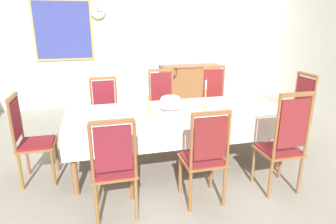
% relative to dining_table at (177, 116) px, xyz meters
% --- Properties ---
extents(ground, '(7.66, 6.93, 0.04)m').
position_rel_dining_table_xyz_m(ground, '(0.00, -0.18, -0.72)').
color(ground, gray).
extents(back_wall, '(7.66, 0.08, 3.57)m').
position_rel_dining_table_xyz_m(back_wall, '(0.00, 3.32, 1.08)').
color(back_wall, silver).
rests_on(back_wall, ground).
extents(dining_table, '(2.86, 1.09, 0.77)m').
position_rel_dining_table_xyz_m(dining_table, '(0.00, 0.00, 0.00)').
color(dining_table, brown).
rests_on(dining_table, ground).
extents(tablecloth, '(2.88, 1.11, 0.31)m').
position_rel_dining_table_xyz_m(tablecloth, '(0.00, 0.00, 0.00)').
color(tablecloth, white).
rests_on(tablecloth, dining_table).
extents(chair_south_a, '(0.44, 0.42, 1.08)m').
position_rel_dining_table_xyz_m(chair_south_a, '(-0.91, -0.95, -0.14)').
color(chair_south_a, '#986234').
rests_on(chair_south_a, ground).
extents(chair_north_a, '(0.44, 0.42, 1.07)m').
position_rel_dining_table_xyz_m(chair_north_a, '(-0.91, 0.95, -0.14)').
color(chair_north_a, olive).
rests_on(chair_north_a, ground).
extents(chair_south_b, '(0.44, 0.42, 1.09)m').
position_rel_dining_table_xyz_m(chair_south_b, '(0.03, -0.95, -0.14)').
color(chair_south_b, '#9B5E39').
rests_on(chair_south_b, ground).
extents(chair_north_b, '(0.44, 0.42, 1.16)m').
position_rel_dining_table_xyz_m(chair_north_b, '(0.03, 0.95, -0.11)').
color(chair_north_b, '#95523B').
rests_on(chair_north_b, ground).
extents(chair_south_c, '(0.44, 0.42, 1.21)m').
position_rel_dining_table_xyz_m(chair_south_c, '(0.96, -0.96, -0.09)').
color(chair_south_c, olive).
rests_on(chair_south_c, ground).
extents(chair_north_c, '(0.44, 0.42, 1.18)m').
position_rel_dining_table_xyz_m(chair_north_c, '(0.96, 0.95, -0.11)').
color(chair_north_c, brown).
rests_on(chair_north_c, ground).
extents(chair_head_west, '(0.42, 0.44, 1.10)m').
position_rel_dining_table_xyz_m(chair_head_west, '(-1.84, -0.00, -0.13)').
color(chair_head_west, brown).
rests_on(chair_head_west, ground).
extents(chair_head_east, '(0.42, 0.44, 1.19)m').
position_rel_dining_table_xyz_m(chair_head_east, '(1.84, -0.00, -0.10)').
color(chair_head_east, '#9A5A2F').
rests_on(chair_head_east, ground).
extents(soup_tureen, '(0.30, 0.30, 0.24)m').
position_rel_dining_table_xyz_m(soup_tureen, '(-0.09, 0.00, 0.19)').
color(soup_tureen, silver).
rests_on(soup_tureen, tablecloth).
extents(candlestick_west, '(0.07, 0.07, 0.35)m').
position_rel_dining_table_xyz_m(candlestick_west, '(-0.39, 0.00, 0.21)').
color(candlestick_west, gold).
rests_on(candlestick_west, tablecloth).
extents(candlestick_east, '(0.07, 0.07, 0.39)m').
position_rel_dining_table_xyz_m(candlestick_east, '(0.39, 0.00, 0.23)').
color(candlestick_east, gold).
rests_on(candlestick_east, tablecloth).
extents(bowl_near_left, '(0.17, 0.17, 0.04)m').
position_rel_dining_table_xyz_m(bowl_near_left, '(0.50, -0.38, 0.09)').
color(bowl_near_left, silver).
rests_on(bowl_near_left, tablecloth).
extents(bowl_near_right, '(0.16, 0.16, 0.03)m').
position_rel_dining_table_xyz_m(bowl_near_right, '(-1.05, -0.42, 0.09)').
color(bowl_near_right, silver).
rests_on(bowl_near_right, tablecloth).
extents(spoon_primary, '(0.06, 0.17, 0.01)m').
position_rel_dining_table_xyz_m(spoon_primary, '(0.61, -0.35, 0.08)').
color(spoon_primary, gold).
rests_on(spoon_primary, tablecloth).
extents(spoon_secondary, '(0.03, 0.18, 0.01)m').
position_rel_dining_table_xyz_m(spoon_secondary, '(-1.16, -0.39, 0.08)').
color(spoon_secondary, gold).
rests_on(spoon_secondary, tablecloth).
extents(sideboard, '(1.44, 0.48, 0.90)m').
position_rel_dining_table_xyz_m(sideboard, '(1.20, 3.00, -0.25)').
color(sideboard, '#905A33').
rests_on(sideboard, ground).
extents(mounted_clock, '(0.32, 0.06, 0.32)m').
position_rel_dining_table_xyz_m(mounted_clock, '(-0.86, 3.25, 1.41)').
color(mounted_clock, '#D1B251').
extents(framed_painting, '(1.22, 0.05, 1.27)m').
position_rel_dining_table_xyz_m(framed_painting, '(-1.62, 3.26, 1.02)').
color(framed_painting, '#D1B251').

